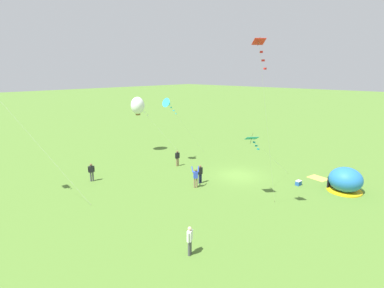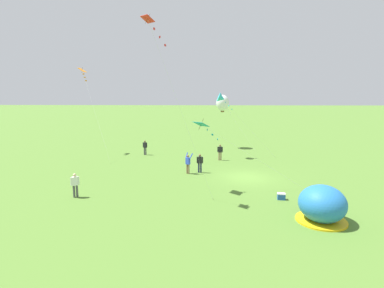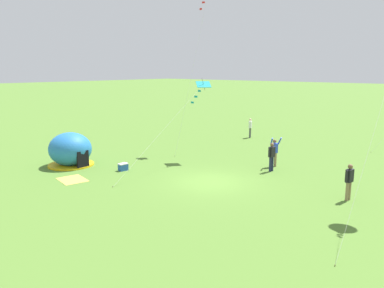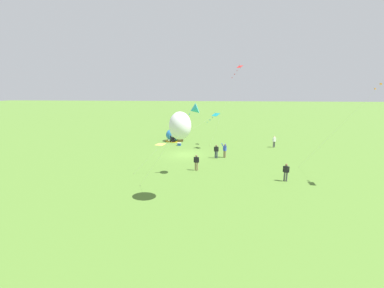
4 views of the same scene
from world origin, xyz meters
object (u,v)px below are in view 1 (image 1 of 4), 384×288
object	(u,v)px
cooler_box	(298,183)
popup_tent	(345,180)
kite_teal	(253,140)
person_near_tent	(200,173)
person_flying_kite	(196,177)
person_center_field	(190,239)
person_watching_sky	(91,171)
kite_red	(261,52)
kite_cyan	(168,104)
kite_white	(138,106)
person_with_toddler	(177,157)

from	to	relation	value
cooler_box	popup_tent	bearing A→B (deg)	-158.37
kite_teal	person_near_tent	bearing A→B (deg)	4.08
popup_tent	cooler_box	xyz separation A→B (m)	(3.45, 1.37, -0.78)
cooler_box	person_near_tent	distance (m)	8.89
popup_tent	cooler_box	bearing A→B (deg)	21.63
person_flying_kite	person_center_field	bearing A→B (deg)	130.54
person_near_tent	person_watching_sky	bearing A→B (deg)	40.22
person_flying_kite	kite_teal	distance (m)	6.22
person_flying_kite	person_near_tent	world-z (taller)	person_flying_kite
popup_tent	person_center_field	xyz separation A→B (m)	(3.39, 15.65, -0.03)
person_watching_sky	kite_red	world-z (taller)	kite_red
kite_red	kite_cyan	distance (m)	15.55
kite_white	person_with_toddler	bearing A→B (deg)	174.84
kite_red	cooler_box	bearing A→B (deg)	-86.70
popup_tent	person_flying_kite	xyz separation A→B (m)	(9.86, 8.09, 0.00)
person_flying_kite	kite_red	size ratio (longest dim) A/B	0.16
popup_tent	cooler_box	distance (m)	3.79
kite_red	person_near_tent	bearing A→B (deg)	-21.63
person_center_field	kite_cyan	bearing A→B (deg)	-38.93
person_center_field	person_near_tent	distance (m)	11.03
person_center_field	kite_red	xyz separation A→B (m)	(-0.44, -5.73, 10.15)
kite_red	kite_teal	bearing A→B (deg)	-56.11
popup_tent	person_with_toddler	bearing A→B (deg)	17.54
person_watching_sky	kite_teal	size ratio (longest dim) A/B	0.20
kite_white	kite_teal	bearing A→B (deg)	172.18
cooler_box	person_with_toddler	bearing A→B (deg)	16.33
popup_tent	person_flying_kite	world-z (taller)	popup_tent
kite_teal	kite_cyan	size ratio (longest dim) A/B	1.19
kite_cyan	person_flying_kite	bearing A→B (deg)	154.54
person_flying_kite	kite_white	world-z (taller)	kite_white
person_watching_sky	person_center_field	xyz separation A→B (m)	(-14.58, 2.11, 0.00)
popup_tent	person_flying_kite	distance (m)	12.75
popup_tent	person_center_field	bearing A→B (deg)	77.76
person_near_tent	kite_teal	size ratio (longest dim) A/B	0.20
cooler_box	person_flying_kite	distance (m)	9.32
cooler_box	kite_teal	world-z (taller)	kite_teal
cooler_box	person_center_field	world-z (taller)	person_center_field
person_near_tent	kite_cyan	world-z (taller)	kite_cyan
kite_red	kite_cyan	world-z (taller)	kite_red
cooler_box	person_near_tent	bearing A→B (deg)	39.64
cooler_box	kite_cyan	xyz separation A→B (m)	(13.46, 3.36, 6.40)
cooler_box	person_watching_sky	world-z (taller)	person_watching_sky
person_center_field	person_with_toddler	distance (m)	16.16
person_near_tent	person_with_toddler	bearing A→B (deg)	-22.42
cooler_box	kite_teal	distance (m)	7.19
popup_tent	kite_red	distance (m)	14.47
popup_tent	kite_white	bearing A→B (deg)	10.33
popup_tent	kite_cyan	bearing A→B (deg)	15.63
person_flying_kite	person_with_toddler	size ratio (longest dim) A/B	1.10
person_watching_sky	cooler_box	bearing A→B (deg)	-140.05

